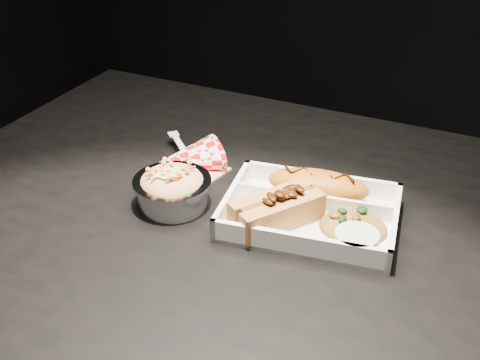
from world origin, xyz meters
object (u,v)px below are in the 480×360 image
Objects in this scene: foil_coleslaw_cup at (172,187)px; napkin_fork at (188,158)px; food_tray at (310,216)px; hotdog at (277,208)px; dining_table at (277,262)px; fried_pastry at (318,185)px.

foil_coleslaw_cup is 0.79× the size of napkin_fork.
food_tray is 1.80× the size of napkin_fork.
dining_table is at bearing 46.26° from hotdog.
napkin_fork is (-0.04, 0.11, -0.02)m from foil_coleslaw_cup.
napkin_fork reaches higher than food_tray.
dining_table is at bearing 176.03° from food_tray.
food_tray is 0.06m from hotdog.
dining_table is 10.00× the size of foil_coleslaw_cup.
food_tray is at bearing -17.04° from hotdog.
fried_pastry is (0.04, 0.06, 0.12)m from dining_table.
napkin_fork is at bearing 160.71° from dining_table.
dining_table is 0.24m from napkin_fork.
dining_table is at bearing 15.47° from foil_coleslaw_cup.
fried_pastry is 1.30× the size of foil_coleslaw_cup.
napkin_fork is (-0.24, 0.01, -0.01)m from fried_pastry.
food_tray is 0.06m from fried_pastry.
food_tray is (0.05, 0.00, 0.10)m from dining_table.
fried_pastry is 0.22m from foil_coleslaw_cup.
dining_table is 7.91× the size of napkin_fork.
hotdog is 0.95× the size of napkin_fork.
food_tray is at bearing 28.91° from napkin_fork.
hotdog is 0.23m from napkin_fork.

